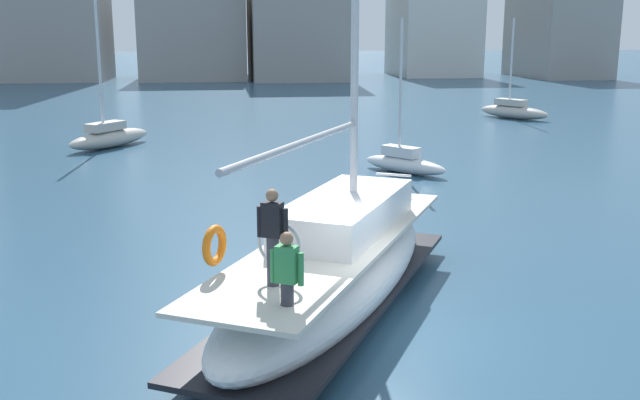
% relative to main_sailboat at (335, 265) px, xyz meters
% --- Properties ---
extents(ground_plane, '(400.00, 400.00, 0.00)m').
position_rel_main_sailboat_xyz_m(ground_plane, '(0.59, -1.14, -0.91)').
color(ground_plane, '#284C66').
extents(main_sailboat, '(6.69, 9.58, 13.02)m').
position_rel_main_sailboat_xyz_m(main_sailboat, '(0.00, 0.00, 0.00)').
color(main_sailboat, white).
rests_on(main_sailboat, ground).
extents(moored_sloop_near, '(3.69, 4.97, 6.26)m').
position_rel_main_sailboat_xyz_m(moored_sloop_near, '(16.41, 31.05, -0.38)').
color(moored_sloop_near, '#B7B2A8').
rests_on(moored_sloop_near, ground).
extents(moored_sloop_far, '(3.94, 4.94, 7.15)m').
position_rel_main_sailboat_xyz_m(moored_sloop_far, '(-7.44, 22.24, -0.36)').
color(moored_sloop_far, '#B7B2A8').
rests_on(moored_sloop_far, ground).
extents(moored_catamaran, '(3.10, 3.65, 5.94)m').
position_rel_main_sailboat_xyz_m(moored_catamaran, '(4.95, 14.00, -0.45)').
color(moored_catamaran, silver).
rests_on(moored_catamaran, ground).
extents(waterfront_buildings, '(83.37, 20.16, 25.61)m').
position_rel_main_sailboat_xyz_m(waterfront_buildings, '(-4.66, 75.31, 8.00)').
color(waterfront_buildings, gray).
rests_on(waterfront_buildings, ground).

